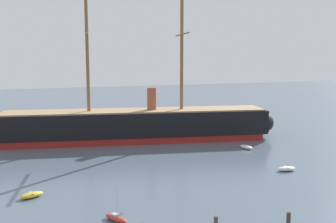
{
  "coord_description": "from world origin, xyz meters",
  "views": [
    {
      "loc": [
        -19.54,
        -26.43,
        17.87
      ],
      "look_at": [
        2.97,
        35.96,
        8.41
      ],
      "focal_mm": 41.98,
      "sensor_mm": 36.0,
      "label": 1
    }
  ],
  "objects": [
    {
      "name": "seagull_in_flight",
      "position": [
        7.72,
        27.44,
        12.27
      ],
      "size": [
        0.71,
        1.3,
        0.14
      ],
      "color": "silver"
    },
    {
      "name": "dinghy_mid_left",
      "position": [
        -19.62,
        24.39,
        0.35
      ],
      "size": [
        3.23,
        2.28,
        0.7
      ],
      "color": "gold",
      "rests_on": "ground"
    },
    {
      "name": "mooring_piling_right_pair",
      "position": [
        5.91,
        6.43,
        0.73
      ],
      "size": [
        0.44,
        0.44,
        1.46
      ],
      "primitive_type": "cylinder",
      "color": "#423323",
      "rests_on": "ground"
    },
    {
      "name": "motorboat_distant_centre",
      "position": [
        4.06,
        65.46,
        0.53
      ],
      "size": [
        3.34,
        3.82,
        1.52
      ],
      "color": "#B22D28",
      "rests_on": "ground"
    },
    {
      "name": "dinghy_mid_right",
      "position": [
        18.05,
        23.19,
        0.35
      ],
      "size": [
        3.1,
        1.74,
        0.69
      ],
      "color": "silver",
      "rests_on": "ground"
    },
    {
      "name": "sailboat_foreground_left",
      "position": [
        -11.08,
        13.68,
        0.35
      ],
      "size": [
        2.46,
        3.26,
        4.18
      ],
      "color": "#B22D28",
      "rests_on": "ground"
    },
    {
      "name": "dinghy_far_right",
      "position": [
        30.38,
        53.93,
        0.24
      ],
      "size": [
        2.18,
        1.7,
        0.47
      ],
      "color": "gray",
      "rests_on": "ground"
    },
    {
      "name": "tall_ship",
      "position": [
        1.76,
        52.29,
        3.43
      ],
      "size": [
        66.07,
        18.5,
        32.01
      ],
      "color": "maroon",
      "rests_on": "ground"
    },
    {
      "name": "dinghy_alongside_stern",
      "position": [
        19.85,
        38.14,
        0.35
      ],
      "size": [
        2.05,
        3.17,
        0.69
      ],
      "color": "silver",
      "rests_on": "ground"
    }
  ]
}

